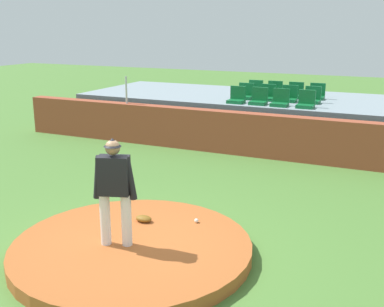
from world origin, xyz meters
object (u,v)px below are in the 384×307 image
Objects in this scene: stadium_chair_1 at (259,99)px; stadium_chair_5 at (267,95)px; fielding_glove at (144,219)px; stadium_chair_4 at (245,94)px; baseball at (196,221)px; stadium_chair_0 at (237,98)px; stadium_chair_6 at (289,97)px; stadium_chair_8 at (255,91)px; stadium_chair_9 at (274,92)px; stadium_chair_11 at (317,94)px; pitcher at (114,184)px; stadium_chair_10 at (295,93)px; stadium_chair_7 at (312,98)px; stadium_chair_3 at (306,102)px; stadium_chair_2 at (280,101)px.

stadium_chair_5 is at bearing -90.84° from stadium_chair_1.
fielding_glove is 8.01m from stadium_chair_4.
stadium_chair_0 is (-1.64, 6.65, 1.16)m from baseball.
stadium_chair_0 and stadium_chair_6 have the same top height.
baseball is 0.15× the size of stadium_chair_1.
stadium_chair_8 is (-0.69, 1.79, 0.00)m from stadium_chair_1.
stadium_chair_9 is (0.67, 0.03, 0.00)m from stadium_chair_8.
stadium_chair_0 is 1.00× the size of stadium_chair_11.
baseball is at bearing 39.99° from pitcher.
stadium_chair_9 is at bearing -2.26° from stadium_chair_10.
stadium_chair_0 is 2.28m from stadium_chair_10.
stadium_chair_0 is at bearing 23.84° from stadium_chair_7.
stadium_chair_5 is at bearing 91.92° from stadium_chair_9.
stadium_chair_11 is at bearing 64.27° from pitcher.
stadium_chair_5 is 1.15m from stadium_chair_8.
stadium_chair_3 is 2.33m from stadium_chair_9.
stadium_chair_6 is at bearing 90.84° from stadium_chair_10.
stadium_chair_7 is at bearing 86.51° from baseball.
stadium_chair_6 is at bearing -147.07° from stadium_chair_0.
stadium_chair_4 is at bearing 97.66° from fielding_glove.
stadium_chair_11 is (1.29, 8.81, 1.14)m from fielding_glove.
baseball is 0.15× the size of stadium_chair_4.
pitcher is 3.43× the size of stadium_chair_5.
stadium_chair_6 is at bearing 127.85° from stadium_chair_9.
stadium_chair_10 is at bearing -68.33° from stadium_chair_3.
stadium_chair_6 is 1.66m from stadium_chair_8.
stadium_chair_9 is at bearing -1.10° from stadium_chair_11.
stadium_chair_0 is at bearing 103.83° from baseball.
stadium_chair_5 is at bearing -128.11° from stadium_chair_0.
pitcher is 9.77m from stadium_chair_10.
stadium_chair_5 is 1.00× the size of stadium_chair_6.
stadium_chair_7 is at bearing -178.02° from stadium_chair_6.
stadium_chair_7 is 0.88m from stadium_chair_11.
stadium_chair_1 is 2.26m from stadium_chair_11.
pitcher is 3.43× the size of stadium_chair_6.
stadium_chair_4 is 1.43m from stadium_chair_6.
stadium_chair_4 is (-0.03, 0.89, 0.00)m from stadium_chair_0.
baseball is 7.68m from stadium_chair_7.
stadium_chair_2 is 1.00× the size of stadium_chair_7.
stadium_chair_6 reaches higher than baseball.
stadium_chair_1 is (0.69, 0.02, 0.00)m from stadium_chair_0.
stadium_chair_1 is at bearing 92.52° from fielding_glove.
stadium_chair_5 is (-0.14, 8.84, 0.20)m from pitcher.
fielding_glove is 0.60× the size of stadium_chair_2.
pitcher is 8.87m from stadium_chair_6.
stadium_chair_8 reaches higher than fielding_glove.
stadium_chair_7 is (1.40, 0.03, 0.00)m from stadium_chair_5.
stadium_chair_3 is 1.00× the size of stadium_chair_8.
stadium_chair_5 is 1.00× the size of stadium_chair_8.
stadium_chair_10 is (1.38, 1.81, 0.00)m from stadium_chair_0.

